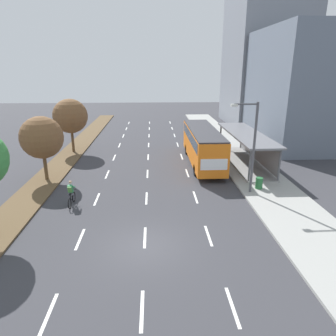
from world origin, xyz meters
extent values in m
plane|color=#38383D|center=(0.00, 0.00, 0.00)|extent=(140.00, 140.00, 0.00)
cube|color=brown|center=(-8.30, 20.00, 0.06)|extent=(2.60, 52.00, 0.12)
cube|color=#9E9E99|center=(9.25, 20.00, 0.07)|extent=(4.50, 52.00, 0.15)
cube|color=white|center=(-3.50, -4.43, 0.00)|extent=(0.14, 2.15, 0.01)
cube|color=white|center=(-3.50, 0.86, 0.00)|extent=(0.14, 2.15, 0.01)
cube|color=white|center=(-3.50, 6.14, 0.00)|extent=(0.14, 2.15, 0.01)
cube|color=white|center=(-3.50, 11.42, 0.00)|extent=(0.14, 2.15, 0.01)
cube|color=white|center=(-3.50, 16.70, 0.00)|extent=(0.14, 2.15, 0.01)
cube|color=white|center=(-3.50, 21.98, 0.00)|extent=(0.14, 2.15, 0.01)
cube|color=white|center=(-3.50, 27.26, 0.00)|extent=(0.14, 2.15, 0.01)
cube|color=white|center=(-3.50, 32.54, 0.00)|extent=(0.14, 2.15, 0.01)
cube|color=white|center=(-3.50, 37.82, 0.00)|extent=(0.14, 2.15, 0.01)
cube|color=white|center=(0.00, -4.43, 0.00)|extent=(0.14, 2.15, 0.01)
cube|color=white|center=(0.00, 0.86, 0.00)|extent=(0.14, 2.15, 0.01)
cube|color=white|center=(0.00, 6.14, 0.00)|extent=(0.14, 2.15, 0.01)
cube|color=white|center=(0.00, 11.42, 0.00)|extent=(0.14, 2.15, 0.01)
cube|color=white|center=(0.00, 16.70, 0.00)|extent=(0.14, 2.15, 0.01)
cube|color=white|center=(0.00, 21.98, 0.00)|extent=(0.14, 2.15, 0.01)
cube|color=white|center=(0.00, 27.26, 0.00)|extent=(0.14, 2.15, 0.01)
cube|color=white|center=(0.00, 32.54, 0.00)|extent=(0.14, 2.15, 0.01)
cube|color=white|center=(0.00, 37.82, 0.00)|extent=(0.14, 2.15, 0.01)
cube|color=white|center=(3.50, -4.43, 0.00)|extent=(0.14, 2.15, 0.01)
cube|color=white|center=(3.50, 0.86, 0.00)|extent=(0.14, 2.15, 0.01)
cube|color=white|center=(3.50, 6.14, 0.00)|extent=(0.14, 2.15, 0.01)
cube|color=white|center=(3.50, 11.42, 0.00)|extent=(0.14, 2.15, 0.01)
cube|color=white|center=(3.50, 16.70, 0.00)|extent=(0.14, 2.15, 0.01)
cube|color=white|center=(3.50, 21.98, 0.00)|extent=(0.14, 2.15, 0.01)
cube|color=white|center=(3.50, 27.26, 0.00)|extent=(0.14, 2.15, 0.01)
cube|color=white|center=(3.50, 32.54, 0.00)|extent=(0.14, 2.15, 0.01)
cube|color=white|center=(3.50, 37.82, 0.00)|extent=(0.14, 2.15, 0.01)
cube|color=gray|center=(9.25, 13.86, 0.20)|extent=(2.60, 11.17, 0.10)
cylinder|color=#56565B|center=(8.07, 8.53, 1.55)|extent=(0.16, 0.16, 2.60)
cylinder|color=#56565B|center=(8.07, 19.20, 1.55)|extent=(0.16, 0.16, 2.60)
cylinder|color=#56565B|center=(10.43, 8.53, 1.55)|extent=(0.16, 0.16, 2.60)
cylinder|color=#56565B|center=(10.43, 19.20, 1.55)|extent=(0.16, 0.16, 2.60)
cube|color=gray|center=(10.49, 13.86, 1.55)|extent=(0.10, 10.61, 2.34)
cube|color=slate|center=(9.25, 13.86, 2.93)|extent=(2.90, 11.57, 0.16)
cube|color=orange|center=(5.25, 14.21, 1.85)|extent=(2.50, 11.20, 2.80)
cube|color=#2D3D4C|center=(5.25, 14.21, 2.70)|extent=(2.54, 10.30, 0.90)
cube|color=#333338|center=(5.25, 14.21, 3.31)|extent=(2.45, 10.98, 0.12)
cube|color=#2D3D4C|center=(5.25, 19.83, 2.20)|extent=(2.25, 0.06, 1.54)
cube|color=white|center=(5.25, 8.59, 1.65)|extent=(2.12, 0.04, 0.90)
cylinder|color=black|center=(4.15, 17.69, 0.50)|extent=(0.30, 1.00, 1.00)
cylinder|color=black|center=(6.35, 17.69, 0.50)|extent=(0.30, 1.00, 1.00)
cylinder|color=black|center=(4.15, 10.74, 0.50)|extent=(0.30, 1.00, 1.00)
cylinder|color=black|center=(6.35, 10.74, 0.50)|extent=(0.30, 1.00, 1.00)
torus|color=black|center=(-4.99, 5.80, 0.36)|extent=(0.06, 0.72, 0.72)
torus|color=black|center=(-4.99, 4.70, 0.36)|extent=(0.06, 0.72, 0.72)
cylinder|color=black|center=(-4.99, 5.25, 0.64)|extent=(0.05, 0.94, 0.05)
cylinder|color=black|center=(-4.99, 5.15, 0.46)|extent=(0.05, 0.57, 0.42)
cylinder|color=black|center=(-4.99, 5.05, 0.66)|extent=(0.04, 0.04, 0.40)
cube|color=black|center=(-4.99, 5.05, 0.86)|extent=(0.12, 0.24, 0.06)
cylinder|color=black|center=(-4.99, 5.75, 0.91)|extent=(0.46, 0.04, 0.04)
cube|color=#2D844C|center=(-4.99, 5.23, 1.19)|extent=(0.30, 0.36, 0.59)
cube|color=#4C893D|center=(-4.99, 5.07, 1.21)|extent=(0.26, 0.26, 0.42)
sphere|color=tan|center=(-4.99, 5.35, 1.61)|extent=(0.20, 0.20, 0.20)
cylinder|color=#4C4C56|center=(-5.11, 5.20, 0.79)|extent=(0.12, 0.42, 0.25)
cylinder|color=#4C4C56|center=(-5.11, 5.37, 0.53)|extent=(0.10, 0.17, 0.41)
cylinder|color=#4C4C56|center=(-4.87, 5.20, 0.79)|extent=(0.12, 0.42, 0.25)
cylinder|color=#4C4C56|center=(-4.87, 5.37, 0.53)|extent=(0.10, 0.17, 0.41)
cylinder|color=#2D844C|center=(-5.16, 5.45, 1.24)|extent=(0.09, 0.47, 0.28)
cylinder|color=#2D844C|center=(-4.82, 5.45, 1.24)|extent=(0.09, 0.47, 0.28)
cylinder|color=brown|center=(-8.22, 10.16, 1.24)|extent=(0.28, 0.28, 2.23)
sphere|color=brown|center=(-8.22, 10.16, 3.61)|extent=(3.35, 3.35, 3.35)
cylinder|color=brown|center=(-8.14, 18.88, 1.38)|extent=(0.28, 0.28, 2.52)
sphere|color=brown|center=(-8.14, 18.88, 3.99)|extent=(3.61, 3.61, 3.61)
cylinder|color=#4C4C51|center=(7.60, 6.60, 3.40)|extent=(0.18, 0.18, 6.50)
cylinder|color=#4C4C51|center=(6.80, 6.60, 6.50)|extent=(1.60, 0.12, 0.12)
cube|color=silver|center=(6.00, 6.60, 6.43)|extent=(0.44, 0.24, 0.16)
cylinder|color=#286B38|center=(8.45, 7.21, 0.57)|extent=(0.52, 0.52, 0.85)
cube|color=slate|center=(18.35, 22.00, 6.58)|extent=(10.03, 14.25, 13.16)
cube|color=gray|center=(18.26, 36.23, 11.52)|extent=(10.65, 13.54, 23.04)
camera|label=1|loc=(0.52, -13.81, 8.78)|focal=32.57mm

